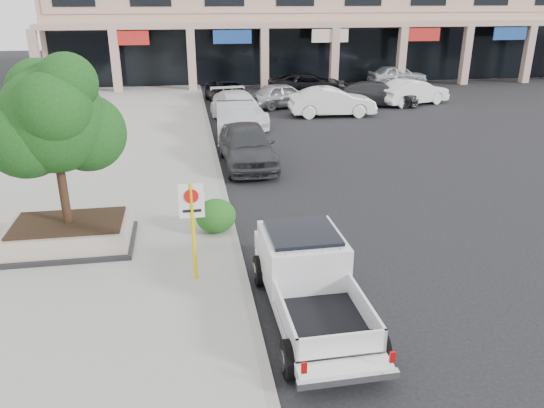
{
  "coord_description": "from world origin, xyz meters",
  "views": [
    {
      "loc": [
        -2.66,
        -10.32,
        6.18
      ],
      "look_at": [
        -0.7,
        1.5,
        1.46
      ],
      "focal_mm": 35.0,
      "sensor_mm": 36.0,
      "label": 1
    }
  ],
  "objects": [
    {
      "name": "ground",
      "position": [
        0.0,
        0.0,
        0.0
      ],
      "size": [
        120.0,
        120.0,
        0.0
      ],
      "primitive_type": "plane",
      "color": "black",
      "rests_on": "ground"
    },
    {
      "name": "sidewalk",
      "position": [
        -5.5,
        6.0,
        0.07
      ],
      "size": [
        8.0,
        52.0,
        0.15
      ],
      "primitive_type": "cube",
      "color": "gray",
      "rests_on": "ground"
    },
    {
      "name": "curb",
      "position": [
        -1.55,
        6.0,
        0.07
      ],
      "size": [
        0.2,
        52.0,
        0.15
      ],
      "primitive_type": "cube",
      "color": "gray",
      "rests_on": "ground"
    },
    {
      "name": "strip_mall",
      "position": [
        8.0,
        33.93,
        4.75
      ],
      "size": [
        40.55,
        12.43,
        9.5
      ],
      "color": "tan",
      "rests_on": "ground"
    },
    {
      "name": "planter",
      "position": [
        -5.76,
        2.73,
        0.48
      ],
      "size": [
        3.2,
        2.2,
        0.68
      ],
      "color": "black",
      "rests_on": "sidewalk"
    },
    {
      "name": "planter_tree",
      "position": [
        -5.63,
        2.89,
        3.41
      ],
      "size": [
        2.9,
        2.55,
        4.0
      ],
      "color": "black",
      "rests_on": "planter"
    },
    {
      "name": "no_parking_sign",
      "position": [
        -2.63,
        0.49,
        1.63
      ],
      "size": [
        0.55,
        0.09,
        2.3
      ],
      "color": "yellow",
      "rests_on": "sidewalk"
    },
    {
      "name": "hedge",
      "position": [
        -2.0,
        3.0,
        0.62
      ],
      "size": [
        1.1,
        0.99,
        0.93
      ],
      "primitive_type": "ellipsoid",
      "color": "#194F16",
      "rests_on": "sidewalk"
    },
    {
      "name": "pickup_truck",
      "position": [
        -0.35,
        -1.29,
        0.78
      ],
      "size": [
        1.93,
        5.01,
        1.57
      ],
      "primitive_type": null,
      "rotation": [
        0.0,
        0.0,
        0.02
      ],
      "color": "white",
      "rests_on": "ground"
    },
    {
      "name": "curb_car_a",
      "position": [
        -0.37,
        9.39,
        0.82
      ],
      "size": [
        2.04,
        4.84,
        1.63
      ],
      "primitive_type": "imported",
      "rotation": [
        0.0,
        0.0,
        0.02
      ],
      "color": "#2E3033",
      "rests_on": "ground"
    },
    {
      "name": "curb_car_b",
      "position": [
        -0.37,
        13.71,
        0.82
      ],
      "size": [
        2.01,
        5.04,
        1.63
      ],
      "primitive_type": "imported",
      "rotation": [
        0.0,
        0.0,
        -0.06
      ],
      "color": "#A0A4A8",
      "rests_on": "ground"
    },
    {
      "name": "curb_car_c",
      "position": [
        0.04,
        16.65,
        0.79
      ],
      "size": [
        2.85,
        5.67,
        1.58
      ],
      "primitive_type": "imported",
      "rotation": [
        0.0,
        0.0,
        0.12
      ],
      "color": "white",
      "rests_on": "ground"
    },
    {
      "name": "curb_car_d",
      "position": [
        0.01,
        22.09,
        0.69
      ],
      "size": [
        2.73,
        5.15,
        1.38
      ],
      "primitive_type": "imported",
      "rotation": [
        0.0,
        0.0,
        0.09
      ],
      "color": "black",
      "rests_on": "ground"
    },
    {
      "name": "lot_car_a",
      "position": [
        3.14,
        20.57,
        0.72
      ],
      "size": [
        4.52,
        2.79,
        1.44
      ],
      "primitive_type": "imported",
      "rotation": [
        0.0,
        0.0,
        1.85
      ],
      "color": "#9C9EA4",
      "rests_on": "ground"
    },
    {
      "name": "lot_car_b",
      "position": [
        5.32,
        17.75,
        0.77
      ],
      "size": [
        4.75,
        1.84,
        1.54
      ],
      "primitive_type": "imported",
      "rotation": [
        0.0,
        0.0,
        1.53
      ],
      "color": "white",
      "rests_on": "ground"
    },
    {
      "name": "lot_car_c",
      "position": [
        8.87,
        20.19,
        0.7
      ],
      "size": [
        5.14,
        3.21,
        1.39
      ],
      "primitive_type": "imported",
      "rotation": [
        0.0,
        0.0,
        1.29
      ],
      "color": "#292B2D",
      "rests_on": "ground"
    },
    {
      "name": "lot_car_d",
      "position": [
        5.47,
        23.94,
        0.75
      ],
      "size": [
        5.66,
        3.15,
        1.5
      ],
      "primitive_type": "imported",
      "rotation": [
        0.0,
        0.0,
        1.44
      ],
      "color": "black",
      "rests_on": "ground"
    },
    {
      "name": "lot_car_e",
      "position": [
        12.96,
        27.41,
        0.74
      ],
      "size": [
        4.49,
        2.14,
        1.48
      ],
      "primitive_type": "imported",
      "rotation": [
        0.0,
        0.0,
        1.66
      ],
      "color": "#ADB0B5",
      "rests_on": "ground"
    },
    {
      "name": "lot_car_f",
      "position": [
        11.03,
        20.14,
        0.75
      ],
      "size": [
        4.84,
        3.01,
        1.51
      ],
      "primitive_type": "imported",
      "rotation": [
        0.0,
        0.0,
        1.91
      ],
      "color": "white",
      "rests_on": "ground"
    }
  ]
}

